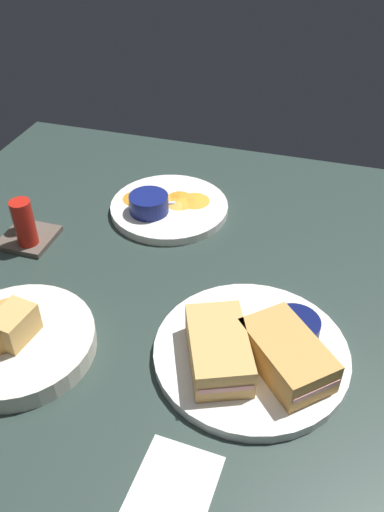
{
  "coord_description": "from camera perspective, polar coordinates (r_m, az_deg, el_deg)",
  "views": [
    {
      "loc": [
        -54.51,
        -19.47,
        57.1
      ],
      "look_at": [
        10.12,
        -0.0,
        3.0
      ],
      "focal_mm": 36.83,
      "sensor_mm": 36.0,
      "label": 1
    }
  ],
  "objects": [
    {
      "name": "sandwich_half_far",
      "position": [
        0.71,
        10.23,
        -10.48
      ],
      "size": [
        14.7,
        14.42,
        4.8
      ],
      "color": "tan",
      "rests_on": "plate_sandwich_main"
    },
    {
      "name": "ramekin_dark_sauce",
      "position": [
        0.75,
        11.03,
        -7.89
      ],
      "size": [
        6.93,
        6.93,
        3.97
      ],
      "color": "#0C144C",
      "rests_on": "plate_sandwich_main"
    },
    {
      "name": "ground_plane",
      "position": [
        0.82,
        -2.05,
        -6.67
      ],
      "size": [
        110.0,
        110.0,
        3.0
      ],
      "primitive_type": "cube",
      "color": "#283833"
    },
    {
      "name": "spoon_by_dark_ramekin",
      "position": [
        0.74,
        6.94,
        -9.76
      ],
      "size": [
        6.55,
        9.12,
        0.8
      ],
      "color": "silver",
      "rests_on": "plate_sandwich_main"
    },
    {
      "name": "spoon_by_gravy_ramekin",
      "position": [
        1.02,
        -5.23,
        5.78
      ],
      "size": [
        4.34,
        9.85,
        0.8
      ],
      "color": "silver",
      "rests_on": "plate_chips_companion"
    },
    {
      "name": "plate_chips_companion",
      "position": [
        1.02,
        -2.47,
        5.26
      ],
      "size": [
        22.69,
        22.69,
        1.6
      ],
      "primitive_type": "cylinder",
      "color": "white",
      "rests_on": "ground_plane"
    },
    {
      "name": "bread_basket_rear",
      "position": [
        0.78,
        -18.56,
        -8.6
      ],
      "size": [
        21.43,
        21.43,
        7.43
      ],
      "color": "silver",
      "rests_on": "ground_plane"
    },
    {
      "name": "sandwich_half_near",
      "position": [
        0.71,
        2.89,
        -10.07
      ],
      "size": [
        14.93,
        12.05,
        4.8
      ],
      "color": "tan",
      "rests_on": "plate_sandwich_main"
    },
    {
      "name": "paper_napkin_folded",
      "position": [
        0.64,
        -2.07,
        -23.83
      ],
      "size": [
        11.47,
        9.59,
        0.4
      ],
      "primitive_type": "cube",
      "rotation": [
        0.0,
        0.0,
        -0.05
      ],
      "color": "white",
      "rests_on": "ground_plane"
    },
    {
      "name": "plate_sandwich_main",
      "position": [
        0.75,
        6.42,
        -10.42
      ],
      "size": [
        27.22,
        27.22,
        1.6
      ],
      "primitive_type": "cylinder",
      "color": "white",
      "rests_on": "ground_plane"
    },
    {
      "name": "condiment_caddy",
      "position": [
        0.97,
        -17.63,
        3.12
      ],
      "size": [
        9.0,
        9.0,
        9.5
      ],
      "color": "brown",
      "rests_on": "ground_plane"
    },
    {
      "name": "ramekin_light_gravy",
      "position": [
        0.99,
        -4.71,
        5.76
      ],
      "size": [
        7.37,
        7.37,
        3.45
      ],
      "color": "navy",
      "rests_on": "plate_chips_companion"
    },
    {
      "name": "plantain_chip_scatter",
      "position": [
        1.03,
        -2.4,
        6.16
      ],
      "size": [
        10.53,
        19.04,
        0.6
      ],
      "color": "gold",
      "rests_on": "plate_chips_companion"
    }
  ]
}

